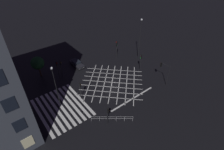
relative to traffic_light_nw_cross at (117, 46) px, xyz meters
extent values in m
plane|color=black|center=(7.31, -7.24, -3.19)|extent=(200.00, 200.00, 0.00)
cube|color=silver|center=(7.31, -14.89, -3.19)|extent=(10.21, 0.50, 0.01)
cube|color=silver|center=(7.31, -15.79, -3.19)|extent=(10.21, 0.50, 0.01)
cube|color=silver|center=(7.31, -16.69, -3.19)|extent=(10.21, 0.50, 0.01)
cube|color=silver|center=(7.31, -17.59, -3.19)|extent=(10.21, 0.50, 0.01)
cube|color=silver|center=(7.31, -18.49, -3.19)|extent=(10.21, 0.50, 0.01)
cube|color=silver|center=(7.31, -19.39, -3.19)|extent=(10.21, 0.50, 0.01)
cube|color=silver|center=(7.31, -20.29, -3.19)|extent=(10.21, 0.50, 0.01)
cube|color=silver|center=(7.31, -21.19, -3.19)|extent=(10.21, 0.50, 0.01)
cube|color=silver|center=(7.31, -22.09, -3.19)|extent=(10.21, 0.50, 0.01)
cube|color=silver|center=(10.52, -10.45, -3.19)|extent=(8.93, 8.93, 0.01)
cube|color=silver|center=(4.10, -10.45, -3.19)|extent=(8.93, 8.93, 0.01)
cube|color=silver|center=(9.45, -9.38, -3.19)|extent=(8.93, 8.93, 0.01)
cube|color=silver|center=(5.17, -9.38, -3.19)|extent=(8.93, 8.93, 0.01)
cube|color=silver|center=(8.38, -8.31, -3.19)|extent=(8.93, 8.93, 0.01)
cube|color=silver|center=(6.24, -8.31, -3.19)|extent=(8.93, 8.93, 0.01)
cube|color=silver|center=(7.31, -7.24, -3.19)|extent=(8.93, 8.93, 0.01)
cube|color=silver|center=(7.31, -7.24, -3.19)|extent=(8.93, 8.93, 0.01)
cube|color=silver|center=(6.24, -6.17, -3.19)|extent=(8.93, 8.93, 0.01)
cube|color=silver|center=(8.38, -6.17, -3.19)|extent=(8.93, 8.93, 0.01)
cube|color=silver|center=(5.17, -5.10, -3.19)|extent=(8.93, 8.93, 0.01)
cube|color=silver|center=(9.45, -5.10, -3.19)|extent=(8.93, 8.93, 0.01)
cube|color=silver|center=(4.10, -4.03, -3.19)|extent=(8.93, 8.93, 0.01)
cube|color=silver|center=(10.52, -4.03, -3.19)|extent=(8.93, 8.93, 0.01)
cube|color=silver|center=(13.49, -7.24, -3.19)|extent=(0.30, 10.21, 0.01)
cube|color=beige|center=(12.34, -25.23, -1.19)|extent=(0.06, 1.40, 1.80)
cube|color=black|center=(12.34, -25.23, 2.29)|extent=(0.06, 1.40, 1.80)
cube|color=black|center=(12.34, -25.23, 5.77)|extent=(0.06, 1.40, 1.80)
cylinder|color=black|center=(0.00, 0.08, -0.95)|extent=(0.11, 0.11, 4.48)
cube|color=black|center=(0.00, -0.05, 0.79)|extent=(0.28, 0.16, 0.90)
sphere|color=red|center=(0.00, -0.16, 1.09)|extent=(0.18, 0.18, 0.18)
sphere|color=black|center=(0.00, -0.16, 0.79)|extent=(0.18, 0.18, 0.18)
sphere|color=black|center=(0.00, -0.16, 0.49)|extent=(0.18, 0.18, 0.18)
cube|color=black|center=(0.00, 0.04, 0.79)|extent=(0.36, 0.02, 0.98)
cylinder|color=black|center=(-0.41, -15.24, -1.02)|extent=(0.11, 0.11, 4.33)
cube|color=black|center=(-0.28, -15.24, 0.64)|extent=(0.16, 0.28, 0.90)
sphere|color=red|center=(-0.17, -15.24, 0.94)|extent=(0.18, 0.18, 0.18)
sphere|color=black|center=(-0.17, -15.24, 0.64)|extent=(0.18, 0.18, 0.18)
sphere|color=black|center=(-0.17, -15.24, 0.34)|extent=(0.18, 0.18, 0.18)
cube|color=black|center=(-0.37, -15.24, 0.64)|extent=(0.02, 0.36, 0.98)
cylinder|color=black|center=(-0.52, 0.39, -1.19)|extent=(0.11, 0.11, 3.99)
cube|color=black|center=(-0.39, 0.39, 0.30)|extent=(0.16, 0.28, 0.90)
sphere|color=black|center=(-0.28, 0.39, 0.60)|extent=(0.18, 0.18, 0.18)
sphere|color=black|center=(-0.28, 0.39, 0.30)|extent=(0.18, 0.18, 0.18)
sphere|color=green|center=(-0.28, 0.39, 0.00)|extent=(0.18, 0.18, 0.18)
cube|color=black|center=(-0.48, 0.39, 0.30)|extent=(0.02, 0.36, 0.98)
cylinder|color=black|center=(7.72, 0.54, -1.15)|extent=(0.11, 0.11, 4.09)
cube|color=black|center=(7.72, 0.41, 0.40)|extent=(0.28, 0.16, 0.90)
sphere|color=black|center=(7.72, 0.29, 0.70)|extent=(0.18, 0.18, 0.18)
sphere|color=black|center=(7.72, 0.29, 0.40)|extent=(0.18, 0.18, 0.18)
sphere|color=green|center=(7.72, 0.29, 0.10)|extent=(0.18, 0.18, 0.18)
cube|color=black|center=(7.72, 0.50, 0.40)|extent=(0.36, 0.02, 0.98)
cylinder|color=black|center=(-0.72, -14.47, -1.16)|extent=(0.11, 0.11, 4.05)
cube|color=black|center=(-0.72, -14.34, 0.37)|extent=(0.28, 0.16, 0.90)
sphere|color=black|center=(-0.72, -14.22, 0.67)|extent=(0.18, 0.18, 0.18)
sphere|color=orange|center=(-0.72, -14.22, 0.37)|extent=(0.18, 0.18, 0.18)
sphere|color=black|center=(-0.72, -14.22, 0.07)|extent=(0.18, 0.18, 0.18)
cube|color=black|center=(-0.72, -14.43, 0.37)|extent=(0.36, 0.02, 0.98)
cylinder|color=black|center=(14.80, 0.84, -0.94)|extent=(0.11, 0.11, 4.49)
cylinder|color=black|center=(13.77, 0.84, 1.16)|extent=(2.04, 0.09, 0.09)
cube|color=black|center=(12.75, 0.84, 0.71)|extent=(0.16, 0.28, 0.90)
sphere|color=red|center=(12.64, 0.84, 1.01)|extent=(0.18, 0.18, 0.18)
sphere|color=black|center=(12.64, 0.84, 0.71)|extent=(0.18, 0.18, 0.18)
sphere|color=black|center=(12.64, 0.84, 0.41)|extent=(0.18, 0.18, 0.18)
cube|color=black|center=(12.84, 0.84, 0.71)|extent=(0.02, 0.36, 0.98)
cylinder|color=black|center=(15.30, -14.49, -1.35)|extent=(0.11, 0.11, 3.67)
cube|color=black|center=(15.30, -14.35, -0.01)|extent=(0.28, 0.16, 0.90)
sphere|color=black|center=(15.30, -14.24, 0.29)|extent=(0.18, 0.18, 0.18)
sphere|color=orange|center=(15.30, -14.24, -0.01)|extent=(0.18, 0.18, 0.18)
sphere|color=black|center=(15.30, -14.24, -0.31)|extent=(0.18, 0.18, 0.18)
cube|color=black|center=(15.30, -14.44, -0.01)|extent=(0.36, 0.02, 0.98)
cylinder|color=black|center=(7.56, -14.70, -1.35)|extent=(0.11, 0.11, 3.68)
cube|color=black|center=(7.56, -14.57, -0.01)|extent=(0.28, 0.16, 0.90)
sphere|color=black|center=(7.56, -14.45, 0.29)|extent=(0.18, 0.18, 0.18)
sphere|color=orange|center=(7.56, -14.45, -0.01)|extent=(0.18, 0.18, 0.18)
sphere|color=black|center=(7.56, -14.45, -0.31)|extent=(0.18, 0.18, 0.18)
cube|color=black|center=(7.56, -14.66, -0.01)|extent=(0.36, 0.02, 0.98)
cylinder|color=black|center=(3.51, 4.16, 1.60)|extent=(0.14, 0.14, 9.58)
sphere|color=white|center=(3.51, 4.16, 6.53)|extent=(0.45, 0.45, 0.45)
cylinder|color=black|center=(6.97, -18.53, 0.78)|extent=(0.14, 0.14, 7.93)
sphere|color=white|center=(6.97, -18.53, 4.88)|extent=(0.44, 0.44, 0.44)
cylinder|color=#473323|center=(-4.05, -17.92, -2.05)|extent=(0.29, 0.29, 2.27)
sphere|color=#19421E|center=(-4.05, -17.92, 0.10)|extent=(2.71, 2.71, 2.71)
cube|color=black|center=(-2.85, -9.79, -2.72)|extent=(4.48, 1.70, 0.57)
cube|color=black|center=(-2.96, -9.79, -2.20)|extent=(1.88, 1.50, 0.49)
sphere|color=white|center=(-0.65, -9.26, -2.78)|extent=(0.16, 0.16, 0.16)
sphere|color=white|center=(-0.65, -10.32, -2.78)|extent=(0.16, 0.16, 0.16)
cylinder|color=black|center=(-1.46, -9.06, -2.88)|extent=(0.61, 0.20, 0.61)
cylinder|color=black|center=(-1.46, -10.52, -2.88)|extent=(0.61, 0.20, 0.61)
cylinder|color=black|center=(-4.24, -9.06, -2.88)|extent=(0.61, 0.20, 0.61)
cylinder|color=black|center=(-4.24, -10.52, -2.88)|extent=(0.61, 0.20, 0.61)
cylinder|color=#B7B7BC|center=(13.09, -16.05, -2.66)|extent=(0.05, 0.05, 1.05)
cylinder|color=#B7B7BC|center=(13.92, -15.01, -2.66)|extent=(0.05, 0.05, 1.05)
cylinder|color=#B7B7BC|center=(14.74, -13.97, -2.66)|extent=(0.05, 0.05, 1.05)
cylinder|color=#B7B7BC|center=(15.57, -12.93, -2.66)|extent=(0.05, 0.05, 1.05)
cylinder|color=#B7B7BC|center=(16.39, -11.89, -2.66)|extent=(0.05, 0.05, 1.05)
cylinder|color=#B7B7BC|center=(17.22, -10.85, -2.66)|extent=(0.05, 0.05, 1.05)
cylinder|color=#B7B7BC|center=(15.16, -13.45, -2.18)|extent=(4.15, 5.23, 0.04)
cylinder|color=#B7B7BC|center=(15.16, -13.45, -2.61)|extent=(4.15, 5.23, 0.04)
camera|label=1|loc=(29.53, -24.84, 19.38)|focal=28.00mm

